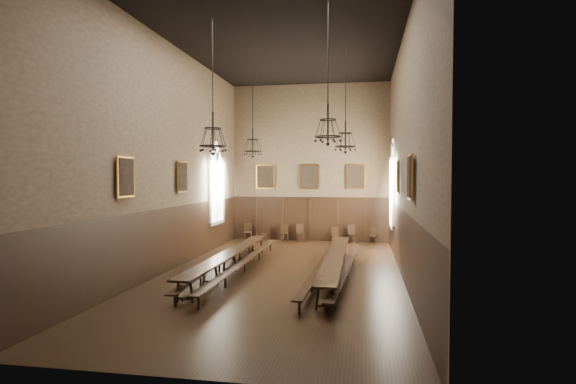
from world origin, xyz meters
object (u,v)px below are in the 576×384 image
(table_right, at_px, (335,265))
(chandelier_back_left, at_px, (253,145))
(chair_7, at_px, (373,239))
(chair_5, at_px, (335,238))
(bench_left_inner, at_px, (245,264))
(bench_right_outer, at_px, (347,269))
(chandelier_front_left, at_px, (213,138))
(chair_3, at_px, (301,236))
(chandelier_back_right, at_px, (345,140))
(chair_2, at_px, (285,236))
(chair_1, at_px, (266,236))
(chair_6, at_px, (352,238))
(table_left, at_px, (230,262))
(bench_left_outer, at_px, (219,264))
(chair_0, at_px, (248,235))
(chandelier_front_right, at_px, (328,127))
(bench_right_inner, at_px, (321,269))

(table_right, distance_m, chandelier_back_left, 6.66)
(chair_7, bearing_deg, chair_5, -163.30)
(table_right, height_order, bench_left_inner, table_right)
(table_right, height_order, chair_5, chair_5)
(bench_right_outer, relative_size, chandelier_front_left, 2.32)
(bench_right_outer, distance_m, chandelier_back_left, 7.10)
(chair_7, bearing_deg, chair_3, -162.19)
(chair_7, xyz_separation_m, chandelier_back_right, (-1.28, -6.43, 4.97))
(chair_2, bearing_deg, chandelier_back_right, -70.45)
(bench_right_outer, relative_size, chandelier_back_right, 2.45)
(chair_1, height_order, chair_2, chair_2)
(bench_left_inner, bearing_deg, chair_1, 97.02)
(table_right, bearing_deg, chair_1, 118.30)
(bench_left_inner, bearing_deg, chair_7, 58.89)
(chair_6, relative_size, chandelier_back_right, 0.24)
(chair_2, bearing_deg, chair_7, -11.59)
(bench_left_inner, bearing_deg, table_left, 179.99)
(bench_left_outer, distance_m, chair_0, 8.60)
(chair_7, relative_size, chandelier_back_right, 0.21)
(table_left, height_order, chair_7, chair_7)
(chandelier_front_left, bearing_deg, table_left, 92.94)
(chair_1, height_order, chandelier_front_left, chandelier_front_left)
(chair_1, relative_size, chair_3, 0.86)
(bench_left_inner, distance_m, chair_5, 8.95)
(table_left, distance_m, chandelier_back_right, 6.82)
(chair_2, bearing_deg, table_left, -104.41)
(chair_6, distance_m, chandelier_front_left, 12.45)
(bench_left_outer, height_order, chandelier_front_left, chandelier_front_left)
(chandelier_front_right, bearing_deg, chair_0, 115.78)
(table_right, distance_m, chair_3, 8.80)
(bench_left_inner, height_order, chandelier_front_left, chandelier_front_left)
(table_left, distance_m, chair_6, 9.56)
(bench_left_outer, height_order, bench_right_outer, bench_left_outer)
(table_right, bearing_deg, chandelier_front_right, -90.57)
(bench_left_inner, relative_size, chandelier_back_left, 2.50)
(bench_right_outer, height_order, chandelier_back_left, chandelier_back_left)
(table_left, bearing_deg, chair_6, 61.86)
(chair_1, height_order, chandelier_front_right, chandelier_front_right)
(chair_1, relative_size, chandelier_front_right, 0.20)
(chandelier_back_right, xyz_separation_m, chandelier_front_right, (-0.32, -4.99, -0.01))
(bench_right_outer, height_order, chair_5, chair_5)
(chair_1, bearing_deg, chair_2, 21.58)
(bench_right_inner, bearing_deg, chair_6, 83.94)
(chair_3, bearing_deg, chair_1, 161.72)
(bench_left_inner, height_order, chair_6, chair_6)
(chair_0, xyz_separation_m, chandelier_back_left, (1.74, -5.74, 4.83))
(chandelier_back_left, relative_size, chandelier_front_left, 0.98)
(chair_1, xyz_separation_m, chandelier_back_right, (4.81, -6.44, 4.97))
(bench_right_outer, height_order, chair_1, chair_1)
(bench_right_inner, bearing_deg, chair_7, 76.49)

